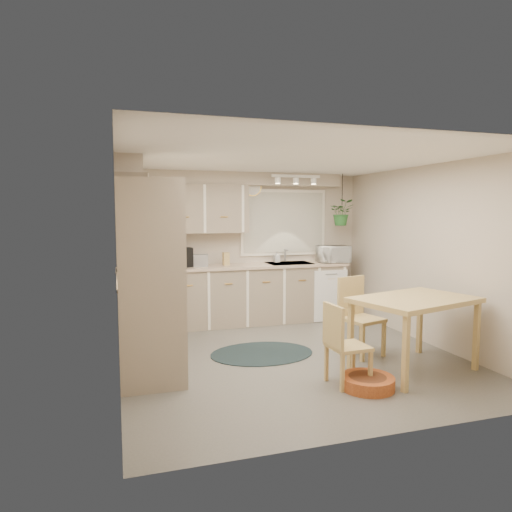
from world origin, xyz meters
name	(u,v)px	position (x,y,z in m)	size (l,w,h in m)	color
floor	(289,356)	(0.00, 0.00, 0.00)	(4.20, 4.20, 0.00)	#625F56
ceiling	(290,159)	(0.00, 0.00, 2.40)	(4.20, 4.20, 0.00)	white
wall_back	(243,247)	(0.00, 2.10, 1.20)	(4.00, 0.04, 2.40)	#BCAE9B
wall_front	(389,286)	(0.00, -2.10, 1.20)	(4.00, 0.04, 2.40)	#BCAE9B
wall_left	(117,265)	(-2.00, 0.00, 1.20)	(0.04, 4.20, 2.40)	#BCAE9B
wall_right	(429,255)	(2.00, 0.00, 1.20)	(0.04, 4.20, 2.40)	#BCAE9B
base_cab_left	(142,314)	(-1.70, 0.88, 0.45)	(0.60, 1.85, 0.90)	gray
base_cab_back	(236,296)	(-0.20, 1.80, 0.45)	(3.60, 0.60, 0.90)	gray
counter_left	(142,279)	(-1.69, 0.88, 0.92)	(0.64, 1.89, 0.04)	#CBB194
counter_back	(236,266)	(-0.20, 1.79, 0.92)	(3.64, 0.64, 0.04)	#CBB194
oven_stack	(151,283)	(-1.68, -0.38, 1.05)	(0.65, 0.65, 2.10)	gray
wall_oven_face	(182,281)	(-1.35, -0.38, 1.05)	(0.02, 0.56, 0.58)	white
upper_cab_left	(129,208)	(-1.82, 1.00, 1.83)	(0.35, 2.00, 0.75)	gray
upper_cab_back	(183,209)	(-1.00, 1.93, 1.83)	(2.00, 0.35, 0.75)	gray
soffit_left	(126,171)	(-1.85, 1.00, 2.30)	(0.30, 2.00, 0.20)	#BCAE9B
soffit_back	(233,179)	(-0.20, 1.95, 2.30)	(3.60, 0.30, 0.20)	#BCAE9B
cooktop	(146,283)	(-1.68, 0.30, 0.94)	(0.52, 0.58, 0.02)	white
range_hood	(143,244)	(-1.70, 0.30, 1.40)	(0.40, 0.60, 0.14)	white
window_blinds	(284,223)	(0.70, 2.07, 1.60)	(1.40, 0.02, 1.00)	beige
window_frame	(284,222)	(0.70, 2.08, 1.60)	(1.50, 0.02, 1.10)	white
sink	(289,266)	(0.70, 1.80, 0.90)	(0.70, 0.48, 0.10)	#9B9DA2
dishwasher_front	(331,296)	(1.30, 1.49, 0.42)	(0.58, 0.01, 0.83)	white
track_light_bar	(296,176)	(0.70, 1.55, 2.33)	(0.80, 0.04, 0.04)	white
wall_clock	(252,187)	(0.15, 2.07, 2.18)	(0.30, 0.30, 0.03)	#E8BB51
dining_table	(414,334)	(1.15, -0.86, 0.41)	(1.31, 0.88, 0.83)	#D6B46B
chair_left	(348,344)	(0.25, -1.03, 0.42)	(0.40, 0.40, 0.85)	#D6B46B
chair_back	(362,317)	(0.88, -0.21, 0.48)	(0.45, 0.45, 0.96)	#D6B46B
braided_rug	(262,353)	(-0.29, 0.20, 0.01)	(1.31, 0.98, 0.01)	black
pet_bed	(367,382)	(0.38, -1.19, 0.06)	(0.54, 0.54, 0.12)	#BE6126
microwave	(333,252)	(1.44, 1.70, 1.11)	(0.50, 0.28, 0.34)	white
soap_bottle	(277,260)	(0.53, 1.95, 0.98)	(0.08, 0.19, 0.09)	white
hanging_plant	(342,215)	(1.58, 1.70, 1.72)	(0.39, 0.43, 0.34)	#265F28
coffee_maker	(186,257)	(-0.98, 1.80, 1.09)	(0.17, 0.20, 0.30)	black
toaster	(198,260)	(-0.80, 1.82, 1.03)	(0.30, 0.17, 0.18)	#9B9DA2
knife_block	(226,259)	(-0.35, 1.85, 1.04)	(0.09, 0.09, 0.20)	#D6B46B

